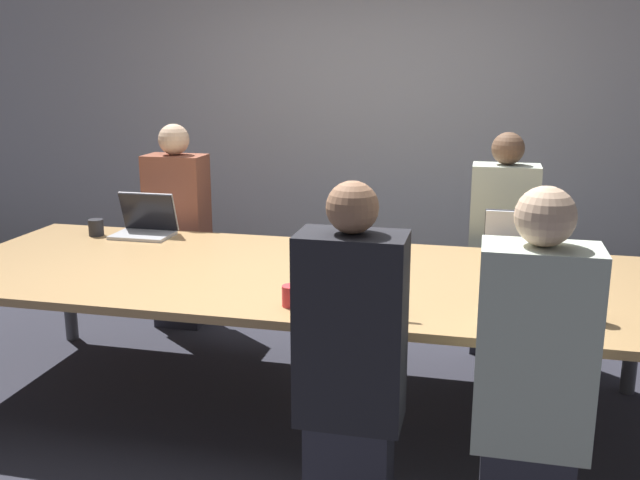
% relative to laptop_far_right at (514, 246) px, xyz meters
% --- Properties ---
extents(ground_plane, '(24.00, 24.00, 0.00)m').
position_rel_laptop_far_right_xyz_m(ground_plane, '(-1.06, -0.49, -0.81)').
color(ground_plane, '#2D2D38').
extents(curtain_wall, '(12.00, 0.06, 2.80)m').
position_rel_laptop_far_right_xyz_m(curtain_wall, '(-1.06, 1.66, 0.59)').
color(curtain_wall, '#ADADB2').
rests_on(curtain_wall, ground_plane).
extents(conference_table, '(3.80, 1.44, 0.73)m').
position_rel_laptop_far_right_xyz_m(conference_table, '(-1.06, -0.49, -0.13)').
color(conference_table, tan).
rests_on(conference_table, ground_plane).
extents(laptop_far_right, '(0.33, 0.27, 0.27)m').
position_rel_laptop_far_right_xyz_m(laptop_far_right, '(0.00, 0.00, 0.00)').
color(laptop_far_right, '#333338').
rests_on(laptop_far_right, conference_table).
extents(person_far_right, '(0.40, 0.24, 1.38)m').
position_rel_laptop_far_right_xyz_m(person_far_right, '(-0.05, 0.51, -0.15)').
color(person_far_right, '#2D2D38').
rests_on(person_far_right, ground_plane).
extents(cup_far_right, '(0.08, 0.08, 0.08)m').
position_rel_laptop_far_right_xyz_m(cup_far_right, '(0.26, -0.04, -0.04)').
color(cup_far_right, '#232328').
rests_on(cup_far_right, conference_table).
extents(laptop_near_right, '(0.35, 0.24, 0.24)m').
position_rel_laptop_far_right_xyz_m(laptop_near_right, '(0.02, -0.99, -0.01)').
color(laptop_near_right, '#B7B7BC').
rests_on(laptop_near_right, conference_table).
extents(person_near_right, '(0.40, 0.24, 1.39)m').
position_rel_laptop_far_right_xyz_m(person_near_right, '(0.03, -1.47, -0.14)').
color(person_near_right, '#2D2D38').
rests_on(person_near_right, ground_plane).
extents(bottle_near_right, '(0.07, 0.07, 0.23)m').
position_rel_laptop_far_right_xyz_m(bottle_near_right, '(0.27, -0.89, 0.02)').
color(bottle_near_right, '#ADD1E0').
rests_on(bottle_near_right, conference_table).
extents(laptop_near_midright, '(0.36, 0.26, 0.26)m').
position_rel_laptop_far_right_xyz_m(laptop_near_midright, '(-0.69, -1.01, -0.00)').
color(laptop_near_midright, '#B7B7BC').
rests_on(laptop_near_midright, conference_table).
extents(person_near_midright, '(0.40, 0.24, 1.38)m').
position_rel_laptop_far_right_xyz_m(person_near_midright, '(-0.63, -1.44, -0.15)').
color(person_near_midright, '#2D2D38').
rests_on(person_near_midright, ground_plane).
extents(cup_near_midright, '(0.08, 0.08, 0.09)m').
position_rel_laptop_far_right_xyz_m(cup_near_midright, '(-0.98, -1.01, -0.03)').
color(cup_near_midright, red).
rests_on(cup_near_midright, conference_table).
extents(laptop_far_left, '(0.36, 0.26, 0.26)m').
position_rel_laptop_far_right_xyz_m(laptop_far_left, '(-2.21, 0.07, -0.00)').
color(laptop_far_left, '#B7B7BC').
rests_on(laptop_far_left, conference_table).
extents(person_far_left, '(0.40, 0.24, 1.39)m').
position_rel_laptop_far_right_xyz_m(person_far_left, '(-2.19, 0.49, -0.14)').
color(person_far_left, '#2D2D38').
rests_on(person_far_left, ground_plane).
extents(cup_far_left, '(0.09, 0.09, 0.10)m').
position_rel_laptop_far_right_xyz_m(cup_far_left, '(-2.51, -0.01, -0.03)').
color(cup_far_left, '#232328').
rests_on(cup_far_left, conference_table).
extents(stapler, '(0.11, 0.15, 0.05)m').
position_rel_laptop_far_right_xyz_m(stapler, '(-0.85, -0.67, -0.05)').
color(stapler, black).
rests_on(stapler, conference_table).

